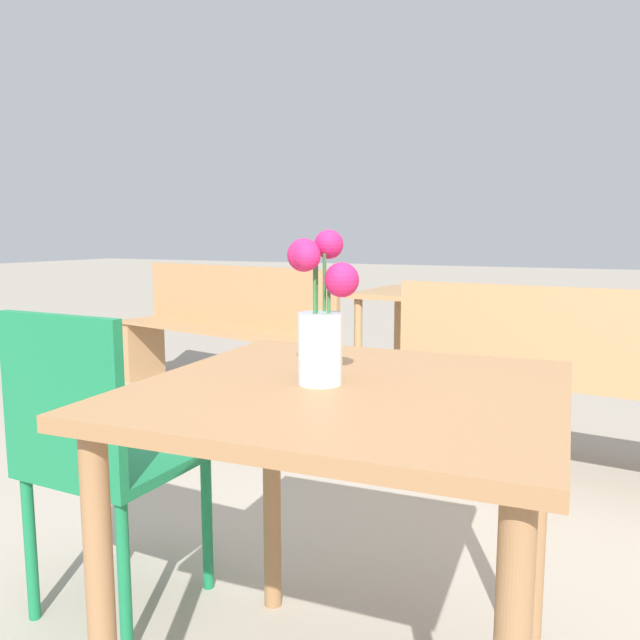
% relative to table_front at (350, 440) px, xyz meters
% --- Properties ---
extents(table_front, '(0.87, 0.85, 0.76)m').
position_rel_table_front_xyz_m(table_front, '(0.00, 0.00, 0.00)').
color(table_front, '#9E7047').
rests_on(table_front, ground_plane).
extents(flower_vase, '(0.15, 0.15, 0.31)m').
position_rel_table_front_xyz_m(flower_vase, '(-0.06, -0.02, 0.25)').
color(flower_vase, silver).
rests_on(flower_vase, table_front).
extents(cafe_chair, '(0.41, 0.41, 0.86)m').
position_rel_table_front_xyz_m(cafe_chair, '(-0.76, 0.07, -0.15)').
color(cafe_chair, '#197A47').
rests_on(cafe_chair, ground_plane).
extents(bench_near, '(1.73, 0.69, 0.85)m').
position_rel_table_front_xyz_m(bench_near, '(-1.85, 2.30, -0.18)').
color(bench_near, tan).
rests_on(bench_near, ground_plane).
extents(bench_middle, '(1.89, 0.54, 0.85)m').
position_rel_table_front_xyz_m(bench_middle, '(0.53, 1.58, -0.17)').
color(bench_middle, tan).
rests_on(bench_middle, ground_plane).
extents(table_back, '(0.68, 0.80, 0.71)m').
position_rel_table_front_xyz_m(table_back, '(-0.64, 2.63, -0.06)').
color(table_back, tan).
rests_on(table_back, ground_plane).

